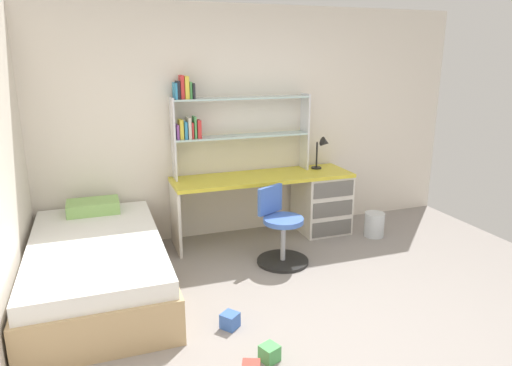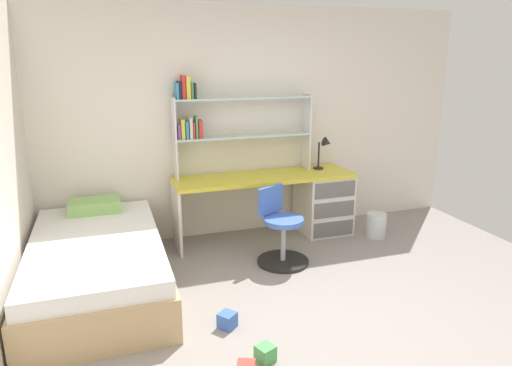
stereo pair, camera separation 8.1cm
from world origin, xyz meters
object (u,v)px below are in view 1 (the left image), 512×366
(bookshelf_hutch, at_px, (223,119))
(toy_block_blue_1, at_px, (230,320))
(toy_block_green_2, at_px, (270,353))
(desk_lamp, at_px, (323,148))
(bed_platform, at_px, (98,266))
(waste_bin, at_px, (374,225))
(desk, at_px, (306,199))
(swivel_chair, at_px, (281,234))

(bookshelf_hutch, relative_size, toy_block_blue_1, 12.97)
(toy_block_blue_1, height_order, toy_block_green_2, toy_block_blue_1)
(desk_lamp, xyz_separation_m, bed_platform, (-2.57, -0.78, -0.74))
(bed_platform, bearing_deg, toy_block_green_2, -52.49)
(toy_block_blue_1, bearing_deg, bookshelf_hutch, 75.22)
(desk_lamp, distance_m, bed_platform, 2.79)
(waste_bin, bearing_deg, desk_lamp, 134.61)
(bookshelf_hutch, height_order, waste_bin, bookshelf_hutch)
(desk, xyz_separation_m, desk_lamp, (0.23, 0.07, 0.58))
(bed_platform, relative_size, toy_block_blue_1, 17.09)
(swivel_chair, distance_m, toy_block_green_2, 1.60)
(desk, xyz_separation_m, swivel_chair, (-0.60, -0.67, -0.11))
(desk, xyz_separation_m, bed_platform, (-2.34, -0.71, -0.16))
(desk, bearing_deg, desk_lamp, 17.11)
(bed_platform, bearing_deg, desk, 16.86)
(desk, bearing_deg, toy_block_blue_1, -131.00)
(bookshelf_hutch, xyz_separation_m, toy_block_blue_1, (-0.48, -1.80, -1.29))
(desk, relative_size, swivel_chair, 2.64)
(swivel_chair, bearing_deg, bed_platform, -178.56)
(desk_lamp, bearing_deg, toy_block_blue_1, -134.09)
(toy_block_blue_1, distance_m, toy_block_green_2, 0.49)
(desk_lamp, height_order, waste_bin, desk_lamp)
(swivel_chair, xyz_separation_m, toy_block_blue_1, (-0.82, -0.96, -0.24))
(desk_lamp, bearing_deg, waste_bin, -45.39)
(desk, relative_size, bookshelf_hutch, 1.31)
(bookshelf_hutch, bearing_deg, swivel_chair, -67.98)
(swivel_chair, relative_size, toy_block_blue_1, 6.42)
(desk, bearing_deg, toy_block_green_2, -121.22)
(toy_block_green_2, bearing_deg, desk, 58.78)
(desk_lamp, distance_m, toy_block_blue_1, 2.54)
(toy_block_blue_1, bearing_deg, bed_platform, 135.27)
(toy_block_blue_1, relative_size, toy_block_green_2, 1.04)
(waste_bin, distance_m, toy_block_green_2, 2.60)
(bookshelf_hutch, relative_size, toy_block_green_2, 13.48)
(desk, xyz_separation_m, toy_block_green_2, (-1.27, -2.10, -0.35))
(bed_platform, height_order, waste_bin, bed_platform)
(swivel_chair, height_order, toy_block_blue_1, swivel_chair)
(desk, height_order, swivel_chair, swivel_chair)
(desk, xyz_separation_m, toy_block_blue_1, (-1.42, -1.63, -0.35))
(bookshelf_hutch, bearing_deg, bed_platform, -147.72)
(swivel_chair, height_order, toy_block_green_2, swivel_chair)
(swivel_chair, relative_size, bed_platform, 0.38)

